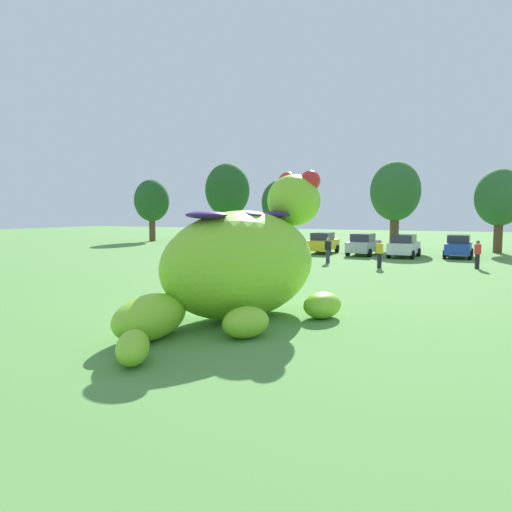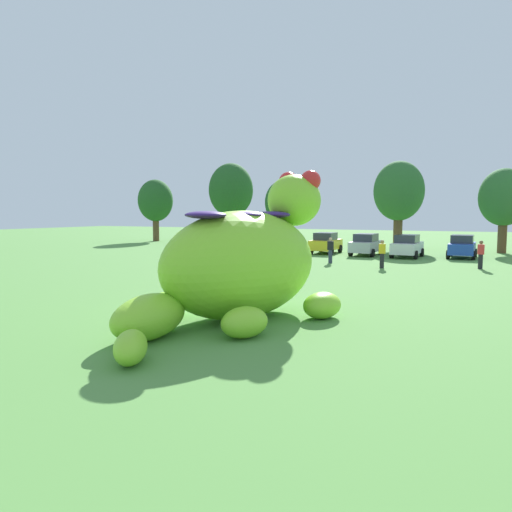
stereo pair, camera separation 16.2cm
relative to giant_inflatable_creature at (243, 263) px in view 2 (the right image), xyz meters
The scene contains 17 objects.
ground_plane 1.93m from the giant_inflatable_creature, 153.56° to the right, with size 160.00×160.00×0.00m, color #568E42.
giant_inflatable_creature is the anchor object (origin of this frame).
car_orange 27.40m from the giant_inflatable_creature, 115.61° to the left, with size 2.23×4.24×1.72m.
car_green 24.91m from the giant_inflatable_creature, 109.57° to the left, with size 2.31×4.28×1.72m.
car_yellow 24.98m from the giant_inflatable_creature, 100.86° to the left, with size 1.97×4.12×1.72m.
car_silver 23.98m from the giant_inflatable_creature, 92.98° to the left, with size 2.15×4.20×1.72m.
car_white 23.69m from the giant_inflatable_creature, 85.38° to the left, with size 2.14×4.20×1.72m.
car_blue 25.53m from the giant_inflatable_creature, 77.18° to the left, with size 2.04×4.15×1.72m.
tree_far_left 42.80m from the giant_inflatable_creature, 130.84° to the left, with size 4.09×4.09×7.26m.
tree_left 39.50m from the giant_inflatable_creature, 118.83° to the left, with size 5.04×5.04×8.95m.
tree_mid_left 33.34m from the giant_inflatable_creature, 109.78° to the left, with size 3.74×3.74×6.65m.
tree_centre_left 32.12m from the giant_inflatable_creature, 90.12° to the left, with size 4.56×4.56×8.09m.
tree_centre 32.24m from the giant_inflatable_creature, 74.63° to the left, with size 3.95×3.95×7.01m.
spectator_near_inflatable 15.31m from the giant_inflatable_creature, 108.08° to the left, with size 0.38×0.26×1.71m.
spectator_mid_field 19.10m from the giant_inflatable_creature, 68.83° to the left, with size 0.38×0.26×1.71m.
spectator_by_cars 15.89m from the giant_inflatable_creature, 84.67° to the left, with size 0.38×0.26×1.71m.
spectator_wandering 17.38m from the giant_inflatable_creature, 97.19° to the left, with size 0.38×0.26×1.71m.
Camera 2 is at (7.43, -12.91, 3.35)m, focal length 33.14 mm.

